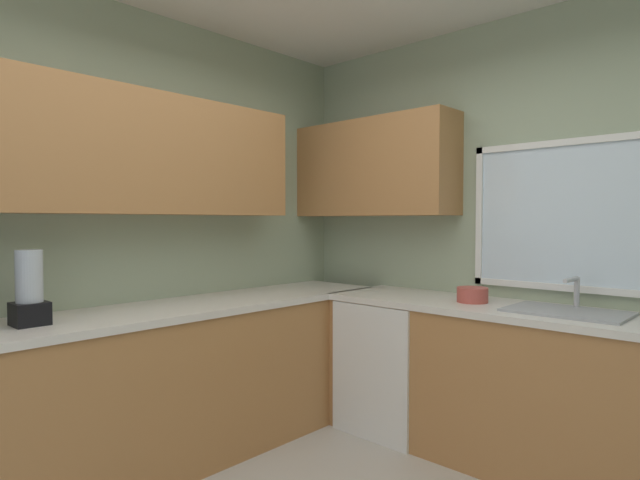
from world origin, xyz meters
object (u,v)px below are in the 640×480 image
bowl (472,295)px  sink_assembly (567,311)px  blender_appliance (29,291)px  dishwasher (395,364)px

bowl → sink_assembly: bearing=0.7°
blender_appliance → sink_assembly: bearing=50.1°
bowl → dishwasher: bearing=-176.9°
dishwasher → blender_appliance: bearing=-107.8°
dishwasher → bowl: size_ratio=4.68×
bowl → blender_appliance: bearing=-120.0°
bowl → blender_appliance: 2.42m
blender_appliance → bowl: bearing=60.0°
sink_assembly → bowl: bearing=-179.3°
sink_assembly → blender_appliance: bearing=-129.9°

